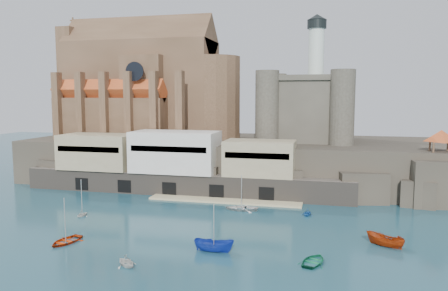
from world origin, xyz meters
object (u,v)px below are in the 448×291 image
at_px(pavilion, 441,137).
at_px(boat_2, 214,251).
at_px(boat_0, 66,243).
at_px(boat_1, 126,266).
at_px(castle_keep, 306,105).
at_px(church, 148,89).

height_order(pavilion, boat_2, pavilion).
relative_size(pavilion, boat_0, 1.21).
height_order(pavilion, boat_1, pavilion).
height_order(castle_keep, boat_1, castle_keep).
height_order(church, pavilion, church).
bearing_deg(boat_1, castle_keep, 16.65).
bearing_deg(pavilion, boat_2, -134.80).
bearing_deg(boat_2, pavilion, -44.61).
bearing_deg(castle_keep, boat_1, -107.36).
xyz_separation_m(pavilion, boat_0, (-55.95, -36.62, -12.73)).
height_order(church, boat_0, church).
distance_m(castle_keep, boat_0, 62.53).
height_order(church, boat_2, church).
distance_m(boat_0, boat_2, 21.16).
xyz_separation_m(church, pavilion, (66.13, -15.85, -9.40)).
xyz_separation_m(castle_keep, boat_2, (-8.92, -50.16, -18.31)).
bearing_deg(pavilion, boat_0, -146.80).
xyz_separation_m(church, castle_keep, (40.21, -0.78, -3.81)).
bearing_deg(boat_1, church, 54.94).
distance_m(church, boat_2, 63.74).
distance_m(boat_1, boat_2, 11.59).
xyz_separation_m(church, boat_1, (22.25, -58.19, -22.13)).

